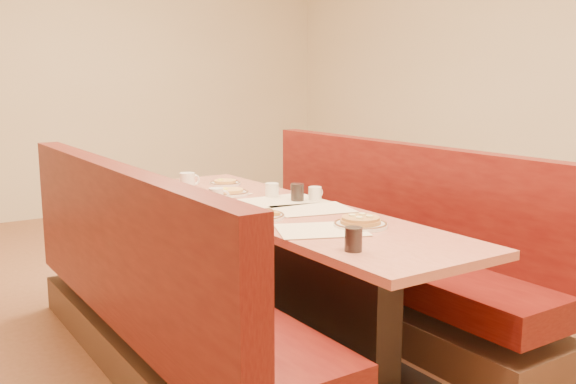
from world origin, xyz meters
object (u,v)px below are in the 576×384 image
eggs_plate (259,215)px  soda_tumbler_near (353,239)px  diner_table (281,276)px  booth_right (382,257)px  coffee_mug_c (272,190)px  booth_left (154,304)px  coffee_mug_d (188,180)px  soda_tumbler_mid (297,192)px  pancake_plate (361,223)px  coffee_mug_a (315,193)px  coffee_mug_b (217,196)px

eggs_plate → soda_tumbler_near: bearing=-89.7°
diner_table → booth_right: size_ratio=1.00×
eggs_plate → coffee_mug_c: coffee_mug_c is taller
soda_tumbler_near → booth_right: bearing=42.8°
booth_left → coffee_mug_d: size_ratio=18.64×
coffee_mug_c → soda_tumbler_mid: soda_tumbler_mid is taller
coffee_mug_d → soda_tumbler_mid: size_ratio=1.30×
pancake_plate → coffee_mug_c: size_ratio=2.37×
booth_left → booth_right: bearing=0.0°
eggs_plate → coffee_mug_a: size_ratio=2.41×
coffee_mug_a → booth_left: bearing=169.4°
booth_left → soda_tumbler_near: bearing=-59.8°
coffee_mug_c → soda_tumbler_near: (-0.35, -1.18, 0.01)m
booth_left → pancake_plate: size_ratio=9.82×
coffee_mug_c → soda_tumbler_near: soda_tumbler_near is taller
eggs_plate → soda_tumbler_near: (0.00, -0.74, 0.03)m
booth_left → eggs_plate: size_ratio=9.85×
booth_left → coffee_mug_d: bearing=55.3°
coffee_mug_d → soda_tumbler_near: bearing=-93.4°
pancake_plate → coffee_mug_b: bearing=109.3°
pancake_plate → coffee_mug_b: (-0.31, 0.87, 0.03)m
eggs_plate → coffee_mug_c: 0.57m
coffee_mug_b → eggs_plate: bearing=-71.0°
booth_left → soda_tumbler_near: size_ratio=25.11×
eggs_plate → pancake_plate: bearing=-54.2°
booth_left → soda_tumbler_near: (0.51, -0.88, 0.44)m
booth_left → soda_tumbler_mid: bearing=7.0°
eggs_plate → soda_tumbler_mid: soda_tumbler_mid is taller
booth_left → coffee_mug_c: booth_left is taller
coffee_mug_a → coffee_mug_b: coffee_mug_b is taller
soda_tumbler_near → eggs_plate: bearing=90.3°
pancake_plate → coffee_mug_d: bearing=99.4°
booth_right → pancake_plate: bearing=-138.9°
coffee_mug_b → coffee_mug_c: coffee_mug_b is taller
eggs_plate → coffee_mug_b: coffee_mug_b is taller
coffee_mug_d → diner_table: bearing=-80.9°
booth_right → coffee_mug_d: (-0.88, 0.84, 0.44)m
coffee_mug_b → booth_right: bearing=1.1°
eggs_plate → soda_tumbler_near: soda_tumbler_near is taller
booth_left → soda_tumbler_near: 1.11m
coffee_mug_b → soda_tumbler_near: size_ratio=1.15×
coffee_mug_a → coffee_mug_c: 0.27m
diner_table → booth_right: bearing=0.0°
diner_table → soda_tumbler_mid: bearing=31.1°
eggs_plate → soda_tumbler_mid: (0.41, 0.26, 0.04)m
booth_right → soda_tumbler_near: (-0.95, -0.88, 0.44)m
diner_table → eggs_plate: (-0.22, -0.15, 0.39)m
pancake_plate → coffee_mug_a: coffee_mug_a is taller
booth_left → soda_tumbler_mid: (0.92, 0.11, 0.44)m
pancake_plate → soda_tumbler_mid: 0.69m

